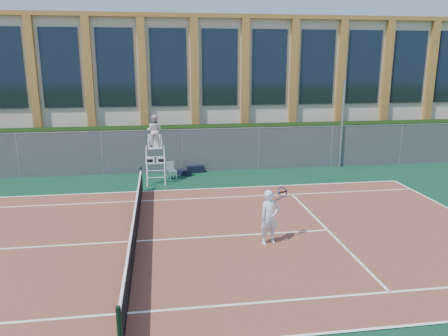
{
  "coord_description": "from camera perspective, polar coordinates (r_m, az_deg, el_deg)",
  "views": [
    {
      "loc": [
        0.91,
        -13.17,
        5.62
      ],
      "look_at": [
        3.29,
        3.0,
        1.58
      ],
      "focal_mm": 35.0,
      "sensor_mm": 36.0,
      "label": 1
    }
  ],
  "objects": [
    {
      "name": "hedge",
      "position": [
        23.63,
        -10.42,
        2.63
      ],
      "size": [
        40.0,
        1.4,
        2.2
      ],
      "primitive_type": "cube",
      "color": "black",
      "rests_on": "ground"
    },
    {
      "name": "steel_pole",
      "position": [
        24.09,
        15.15,
        5.52
      ],
      "size": [
        0.12,
        0.12,
        4.63
      ],
      "primitive_type": "cylinder",
      "color": "#9EA0A5",
      "rests_on": "ground"
    },
    {
      "name": "sports_bag_near",
      "position": [
        22.45,
        -3.78,
        -0.13
      ],
      "size": [
        0.91,
        0.49,
        0.37
      ],
      "primitive_type": "cube",
      "rotation": [
        0.0,
        0.0,
        0.18
      ],
      "color": "black",
      "rests_on": "apron"
    },
    {
      "name": "building",
      "position": [
        31.17,
        -10.21,
        10.96
      ],
      "size": [
        45.0,
        10.6,
        8.22
      ],
      "color": "beige",
      "rests_on": "ground"
    },
    {
      "name": "fence",
      "position": [
        22.45,
        -10.52,
        2.04
      ],
      "size": [
        40.0,
        0.06,
        2.2
      ],
      "primitive_type": null,
      "color": "#595E60",
      "rests_on": "ground"
    },
    {
      "name": "tennis_player",
      "position": [
        13.68,
        5.97,
        -6.38
      ],
      "size": [
        1.01,
        0.73,
        1.74
      ],
      "color": "silver",
      "rests_on": "tennis_court"
    },
    {
      "name": "ground",
      "position": [
        14.35,
        -11.48,
        -9.46
      ],
      "size": [
        120.0,
        120.0,
        0.0
      ],
      "primitive_type": "plane",
      "color": "#233814"
    },
    {
      "name": "plastic_chair",
      "position": [
        21.33,
        -6.94,
        -0.07
      ],
      "size": [
        0.53,
        0.53,
        0.86
      ],
      "color": "silver",
      "rests_on": "apron"
    },
    {
      "name": "tennis_net",
      "position": [
        14.15,
        -11.58,
        -7.47
      ],
      "size": [
        0.1,
        11.3,
        1.1
      ],
      "color": "black",
      "rests_on": "ground"
    },
    {
      "name": "umpire_chair",
      "position": [
        20.48,
        -9.06,
        4.57
      ],
      "size": [
        0.9,
        1.39,
        3.24
      ],
      "color": "white",
      "rests_on": "ground"
    },
    {
      "name": "sports_bag_far",
      "position": [
        21.97,
        -5.24,
        -0.6
      ],
      "size": [
        0.72,
        0.64,
        0.27
      ],
      "primitive_type": "cube",
      "rotation": [
        0.0,
        0.0,
        -0.63
      ],
      "color": "black",
      "rests_on": "apron"
    },
    {
      "name": "apron",
      "position": [
        15.27,
        -11.3,
        -7.97
      ],
      "size": [
        36.0,
        20.0,
        0.01
      ],
      "primitive_type": "cube",
      "color": "#0B311A",
      "rests_on": "ground"
    },
    {
      "name": "tennis_court",
      "position": [
        14.34,
        -11.48,
        -9.39
      ],
      "size": [
        23.77,
        10.97,
        0.02
      ],
      "primitive_type": "cube",
      "color": "brown",
      "rests_on": "apron"
    }
  ]
}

